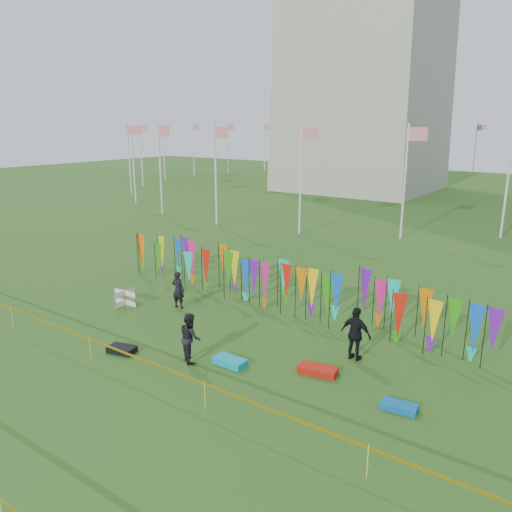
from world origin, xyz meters
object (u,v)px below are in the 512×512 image
Objects in this scene: box_kite at (125,298)px; kite_bag_black at (122,349)px; person_right at (356,334)px; kite_bag_turquoise at (230,361)px; kite_bag_teal at (399,407)px; person_mid at (190,337)px; kite_bag_red at (318,370)px; person_left at (178,290)px.

kite_bag_black is (3.70, -3.29, -0.25)m from box_kite.
person_right is at bearing 5.78° from box_kite.
kite_bag_turquoise is (7.47, -1.76, -0.25)m from box_kite.
kite_bag_teal is at bearing -4.77° from box_kite.
kite_bag_turquoise reaches higher than kite_bag_black.
person_right is (4.63, 3.40, 0.09)m from person_mid.
kite_bag_teal is (7.03, 1.21, -0.78)m from person_mid.
box_kite is 10.87m from person_right.
box_kite reaches higher than kite_bag_red.
kite_bag_turquoise is (-3.33, -2.85, -0.85)m from person_right.
person_right is 1.88× the size of kite_bag_teal.
kite_bag_red is 3.01m from kite_bag_teal.
person_left is 4.79m from kite_bag_black.
person_left reaches higher than kite_bag_red.
person_left is (2.19, 1.20, 0.48)m from box_kite.
person_right is (8.60, -0.11, 0.12)m from person_left.
box_kite is at bearing 175.23° from kite_bag_teal.
person_right reaches higher than kite_bag_turquoise.
kite_bag_red is 1.23× the size of kite_bag_teal.
person_left is 0.97× the size of person_mid.
person_left is 1.46× the size of kite_bag_turquoise.
person_left is 8.61m from person_right.
kite_bag_turquoise is at bearing -173.46° from kite_bag_teal.
person_right reaches higher than box_kite.
kite_bag_black is at bearing -41.67° from box_kite.
box_kite is 2.55m from person_left.
kite_bag_red is (4.06, 1.74, -0.76)m from person_mid.
box_kite is 0.41× the size of person_mid.
kite_bag_turquoise is 1.18× the size of kite_bag_black.
kite_bag_turquoise is at bearing -123.90° from person_mid.
kite_bag_teal is at bearing 12.99° from kite_bag_black.
person_right is 1.94m from kite_bag_red.
person_right is 1.67× the size of kite_bag_turquoise.
person_mid is 4.49m from kite_bag_red.
person_right is 1.53× the size of kite_bag_red.
person_right is 3.36m from kite_bag_teal.
person_mid is at bearing -170.27° from kite_bag_teal.
box_kite is 0.71× the size of kite_bag_teal.
person_right reaches higher than kite_bag_teal.
box_kite reaches higher than kite_bag_teal.
person_mid is 0.90× the size of person_right.
person_left is 8.26m from kite_bag_red.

